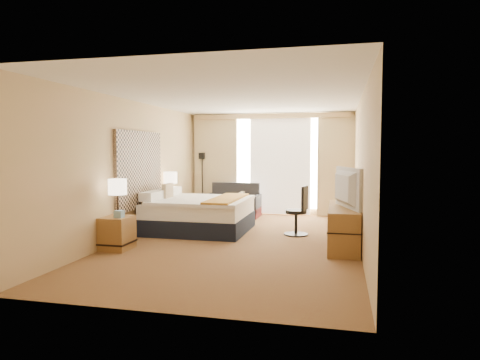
% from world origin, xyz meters
% --- Properties ---
extents(floor, '(4.20, 7.00, 0.02)m').
position_xyz_m(floor, '(0.00, 0.00, 0.00)').
color(floor, '#522017').
rests_on(floor, ground).
extents(ceiling, '(4.20, 7.00, 0.02)m').
position_xyz_m(ceiling, '(0.00, 0.00, 2.60)').
color(ceiling, white).
rests_on(ceiling, wall_back).
extents(wall_back, '(4.20, 0.02, 2.60)m').
position_xyz_m(wall_back, '(0.00, 3.50, 1.30)').
color(wall_back, '#D9AD84').
rests_on(wall_back, ground).
extents(wall_front, '(4.20, 0.02, 2.60)m').
position_xyz_m(wall_front, '(0.00, -3.50, 1.30)').
color(wall_front, '#D9AD84').
rests_on(wall_front, ground).
extents(wall_left, '(0.02, 7.00, 2.60)m').
position_xyz_m(wall_left, '(-2.10, 0.00, 1.30)').
color(wall_left, '#D9AD84').
rests_on(wall_left, ground).
extents(wall_right, '(0.02, 7.00, 2.60)m').
position_xyz_m(wall_right, '(2.10, 0.00, 1.30)').
color(wall_right, '#D9AD84').
rests_on(wall_right, ground).
extents(headboard, '(0.06, 1.85, 1.50)m').
position_xyz_m(headboard, '(-2.06, 0.20, 1.28)').
color(headboard, black).
rests_on(headboard, wall_left).
extents(nightstand_left, '(0.45, 0.52, 0.55)m').
position_xyz_m(nightstand_left, '(-1.87, -1.05, 0.28)').
color(nightstand_left, olive).
rests_on(nightstand_left, floor).
extents(nightstand_right, '(0.45, 0.52, 0.55)m').
position_xyz_m(nightstand_right, '(-1.87, 1.45, 0.28)').
color(nightstand_right, olive).
rests_on(nightstand_right, floor).
extents(media_dresser, '(0.50, 1.80, 0.70)m').
position_xyz_m(media_dresser, '(1.83, 0.00, 0.35)').
color(media_dresser, olive).
rests_on(media_dresser, floor).
extents(window, '(2.30, 0.02, 2.30)m').
position_xyz_m(window, '(0.25, 3.47, 1.32)').
color(window, white).
rests_on(window, wall_back).
extents(curtains, '(4.12, 0.19, 2.56)m').
position_xyz_m(curtains, '(-0.00, 3.39, 1.41)').
color(curtains, beige).
rests_on(curtains, floor).
extents(bed, '(1.99, 1.82, 0.97)m').
position_xyz_m(bed, '(-1.06, 0.82, 0.35)').
color(bed, black).
rests_on(bed, floor).
extents(loveseat, '(1.34, 0.73, 0.83)m').
position_xyz_m(loveseat, '(-0.84, 2.86, 0.27)').
color(loveseat, '#511817').
rests_on(loveseat, floor).
extents(floor_lamp, '(0.20, 0.20, 1.59)m').
position_xyz_m(floor_lamp, '(-1.80, 3.30, 1.12)').
color(floor_lamp, black).
rests_on(floor_lamp, floor).
extents(desk_chair, '(0.47, 0.47, 0.97)m').
position_xyz_m(desk_chair, '(0.98, 0.84, 0.43)').
color(desk_chair, black).
rests_on(desk_chair, floor).
extents(lamp_left, '(0.30, 0.30, 0.64)m').
position_xyz_m(lamp_left, '(-1.83, -1.08, 1.04)').
color(lamp_left, black).
rests_on(lamp_left, nightstand_left).
extents(lamp_right, '(0.30, 0.30, 0.63)m').
position_xyz_m(lamp_right, '(-1.92, 1.40, 1.04)').
color(lamp_right, black).
rests_on(lamp_right, nightstand_right).
extents(tissue_box, '(0.13, 0.13, 0.12)m').
position_xyz_m(tissue_box, '(-1.78, -1.12, 0.61)').
color(tissue_box, '#84AFCC').
rests_on(tissue_box, nightstand_left).
extents(telephone, '(0.22, 0.18, 0.08)m').
position_xyz_m(telephone, '(-1.80, 1.31, 0.59)').
color(telephone, black).
rests_on(telephone, nightstand_right).
extents(television, '(0.51, 1.16, 0.68)m').
position_xyz_m(television, '(1.78, -0.19, 1.04)').
color(television, black).
rests_on(television, media_dresser).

